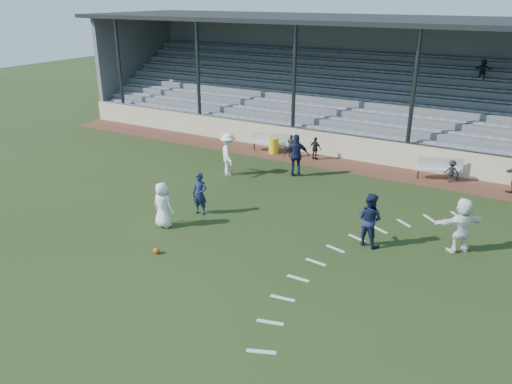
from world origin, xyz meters
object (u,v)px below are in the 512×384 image
Objects in this scene: football at (156,251)px; bench_right at (439,166)px; trash_bin at (274,146)px; player_white_lead at (163,205)px; player_navy_lead at (200,194)px; bench_left at (271,140)px.

bench_right is at bearing 61.15° from football.
player_white_lead is at bearing -86.01° from trash_bin.
player_navy_lead reaches higher than bench_right.
bench_left is 0.47m from trash_bin.
trash_bin is 11.54m from football.
player_navy_lead is at bearing -107.08° from player_white_lead.
bench_right is 1.25× the size of player_navy_lead.
bench_right reaches higher than football.
bench_right is at bearing -15.39° from bench_left.
player_navy_lead is at bearing -150.55° from bench_right.
football is 0.12× the size of player_white_lead.
player_white_lead is (0.68, -9.68, 0.40)m from trash_bin.
player_white_lead is 1.62m from player_navy_lead.
player_navy_lead is (1.17, -8.14, 0.39)m from trash_bin.
bench_left is 10.04m from player_white_lead.
player_white_lead is 1.02× the size of player_navy_lead.
bench_right is 2.50× the size of trash_bin.
bench_right is (8.53, -0.02, 0.00)m from bench_left.
bench_right is at bearing 1.97° from trash_bin.
player_navy_lead is (-0.60, 3.25, 0.71)m from football.
bench_right is at bearing -126.30° from player_white_lead.
player_navy_lead is (0.50, 1.54, -0.02)m from player_white_lead.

